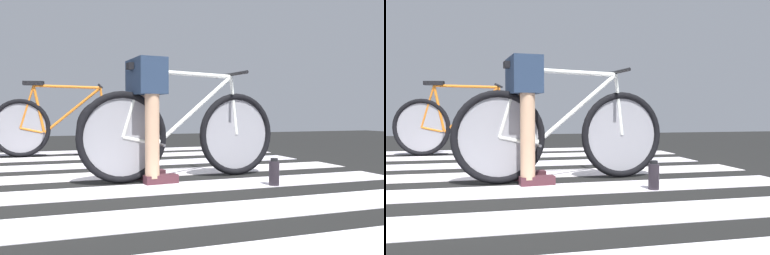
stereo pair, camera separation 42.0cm
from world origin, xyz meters
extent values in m
cube|color=black|center=(0.00, 0.00, 0.01)|extent=(18.00, 14.00, 0.02)
cube|color=silver|center=(-0.11, -1.00, 0.02)|extent=(5.20, 0.44, 0.00)
cube|color=silver|center=(-0.09, -0.22, 0.02)|extent=(5.20, 0.44, 0.00)
cube|color=silver|center=(-0.02, 0.53, 0.02)|extent=(5.20, 0.44, 0.00)
cube|color=silver|center=(-0.09, 1.26, 0.02)|extent=(5.20, 0.44, 0.00)
cube|color=silver|center=(0.03, 2.05, 0.02)|extent=(5.20, 0.44, 0.00)
cube|color=silver|center=(-0.11, 2.80, 0.02)|extent=(5.20, 0.44, 0.00)
torus|color=black|center=(0.30, 0.09, 0.38)|extent=(0.72, 0.12, 0.72)
torus|color=black|center=(1.31, 0.19, 0.38)|extent=(0.72, 0.12, 0.72)
cylinder|color=gray|center=(0.30, 0.09, 0.38)|extent=(0.60, 0.06, 0.61)
cylinder|color=gray|center=(1.31, 0.19, 0.38)|extent=(0.60, 0.06, 0.61)
cylinder|color=white|center=(0.86, 0.14, 0.89)|extent=(0.80, 0.11, 0.05)
cylinder|color=white|center=(0.92, 0.15, 0.60)|extent=(0.70, 0.10, 0.59)
cylinder|color=white|center=(0.52, 0.11, 0.61)|extent=(0.16, 0.05, 0.59)
cylinder|color=white|center=(0.44, 0.10, 0.35)|extent=(0.29, 0.05, 0.09)
cylinder|color=white|center=(0.38, 0.10, 0.64)|extent=(0.19, 0.04, 0.53)
cylinder|color=white|center=(1.28, 0.19, 0.63)|extent=(0.09, 0.04, 0.50)
cube|color=black|center=(0.46, 0.11, 0.93)|extent=(0.25, 0.11, 0.05)
cylinder|color=black|center=(1.25, 0.18, 0.90)|extent=(0.08, 0.52, 0.03)
cylinder|color=#4C4C51|center=(0.58, 0.12, 0.32)|extent=(0.05, 0.34, 0.02)
cylinder|color=tan|center=(0.47, 0.25, 0.51)|extent=(0.11, 0.11, 0.88)
cylinder|color=tan|center=(0.50, -0.03, 0.51)|extent=(0.11, 0.11, 0.88)
cube|color=#21314A|center=(0.49, 0.11, 0.85)|extent=(0.26, 0.43, 0.28)
cube|color=#462229|center=(0.54, 0.25, 0.06)|extent=(0.27, 0.12, 0.07)
cube|color=#462229|center=(0.57, -0.02, 0.06)|extent=(0.27, 0.12, 0.07)
torus|color=black|center=(-0.56, 2.34, 0.38)|extent=(0.71, 0.19, 0.72)
torus|color=black|center=(0.44, 2.15, 0.38)|extent=(0.71, 0.19, 0.72)
cylinder|color=gray|center=(-0.56, 2.34, 0.38)|extent=(0.60, 0.12, 0.61)
cylinder|color=gray|center=(0.44, 2.15, 0.38)|extent=(0.60, 0.12, 0.61)
cylinder|color=orange|center=(-0.01, 2.24, 0.89)|extent=(0.79, 0.18, 0.05)
cylinder|color=orange|center=(0.05, 2.23, 0.60)|extent=(0.70, 0.17, 0.59)
cylinder|color=orange|center=(-0.35, 2.30, 0.61)|extent=(0.16, 0.06, 0.59)
cylinder|color=orange|center=(-0.42, 2.32, 0.35)|extent=(0.29, 0.08, 0.09)
cylinder|color=orange|center=(-0.48, 2.33, 0.64)|extent=(0.19, 0.06, 0.53)
cylinder|color=orange|center=(0.41, 2.16, 0.63)|extent=(0.09, 0.05, 0.50)
cube|color=black|center=(-0.40, 2.31, 0.93)|extent=(0.25, 0.13, 0.05)
cylinder|color=black|center=(0.38, 2.16, 0.90)|extent=(0.13, 0.52, 0.03)
cylinder|color=#4C4C51|center=(-0.29, 2.29, 0.32)|extent=(0.08, 0.34, 0.02)
cylinder|color=#2A242B|center=(1.35, -0.39, 0.11)|extent=(0.08, 0.08, 0.18)
cylinder|color=black|center=(1.35, -0.39, 0.22)|extent=(0.05, 0.05, 0.02)
camera|label=1|loc=(-0.25, -3.05, 0.57)|focal=38.25mm
camera|label=2|loc=(0.18, -3.05, 0.57)|focal=38.25mm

